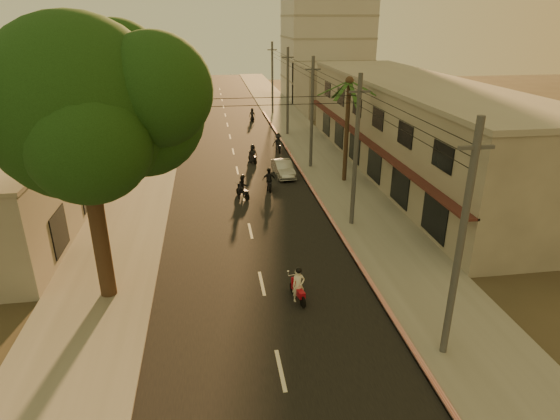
% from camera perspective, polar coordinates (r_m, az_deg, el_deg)
% --- Properties ---
extents(ground, '(160.00, 160.00, 0.00)m').
position_cam_1_polar(ground, '(20.94, -1.60, -11.78)').
color(ground, '#383023').
rests_on(ground, ground).
extents(road, '(10.00, 140.00, 0.02)m').
position_cam_1_polar(road, '(39.06, -5.23, 4.83)').
color(road, black).
rests_on(road, ground).
extents(sidewalk_right, '(5.00, 140.00, 0.12)m').
position_cam_1_polar(sidewalk_right, '(40.14, 5.56, 5.37)').
color(sidewalk_right, slate).
rests_on(sidewalk_right, ground).
extents(sidewalk_left, '(5.00, 140.00, 0.12)m').
position_cam_1_polar(sidewalk_left, '(39.38, -16.21, 4.23)').
color(sidewalk_left, slate).
rests_on(sidewalk_left, ground).
extents(curb_stripe, '(0.20, 60.00, 0.20)m').
position_cam_1_polar(curb_stripe, '(34.98, 3.68, 2.90)').
color(curb_stripe, '#B51613').
rests_on(curb_stripe, ground).
extents(shophouse_row, '(8.80, 34.20, 7.30)m').
position_cam_1_polar(shophouse_row, '(39.49, 15.73, 9.75)').
color(shophouse_row, gray).
rests_on(shophouse_row, ground).
extents(left_building, '(8.20, 24.20, 5.20)m').
position_cam_1_polar(left_building, '(34.65, -28.49, 4.34)').
color(left_building, gray).
rests_on(left_building, ground).
extents(distant_tower, '(12.10, 12.10, 28.00)m').
position_cam_1_polar(distant_tower, '(75.41, 5.77, 24.04)').
color(distant_tower, '#B7B5B2').
rests_on(distant_tower, ground).
extents(broadleaf_tree, '(9.60, 8.70, 12.10)m').
position_cam_1_polar(broadleaf_tree, '(20.15, -22.09, 11.43)').
color(broadleaf_tree, black).
rests_on(broadleaf_tree, ground).
extents(palm_tree, '(5.00, 5.00, 8.20)m').
position_cam_1_polar(palm_tree, '(34.98, 8.43, 14.62)').
color(palm_tree, black).
rests_on(palm_tree, ground).
extents(utility_poles, '(1.20, 48.26, 9.00)m').
position_cam_1_polar(utility_poles, '(38.45, 3.98, 14.57)').
color(utility_poles, '#38383A').
rests_on(utility_poles, ground).
extents(filler_right, '(8.00, 14.00, 6.00)m').
position_cam_1_polar(filler_right, '(64.82, 6.02, 14.55)').
color(filler_right, gray).
rests_on(filler_right, ground).
extents(filler_left_near, '(8.00, 14.00, 4.40)m').
position_cam_1_polar(filler_left_near, '(53.45, -21.75, 10.57)').
color(filler_left_near, gray).
rests_on(filler_left_near, ground).
extents(filler_left_far, '(8.00, 14.00, 7.00)m').
position_cam_1_polar(filler_left_far, '(70.71, -18.88, 14.58)').
color(filler_left_far, gray).
rests_on(filler_left_far, ground).
extents(scooter_red, '(0.80, 1.72, 1.70)m').
position_cam_1_polar(scooter_red, '(20.99, 2.23, -9.24)').
color(scooter_red, black).
rests_on(scooter_red, ground).
extents(scooter_mid_a, '(1.27, 1.63, 1.73)m').
position_cam_1_polar(scooter_mid_a, '(32.70, -4.54, 2.75)').
color(scooter_mid_a, black).
rests_on(scooter_mid_a, ground).
extents(scooter_mid_b, '(0.97, 1.74, 1.71)m').
position_cam_1_polar(scooter_mid_b, '(34.17, -1.36, 3.65)').
color(scooter_mid_b, black).
rests_on(scooter_mid_b, ground).
extents(scooter_far_a, '(1.06, 1.65, 1.67)m').
position_cam_1_polar(scooter_far_a, '(40.86, -3.35, 6.78)').
color(scooter_far_a, black).
rests_on(scooter_far_a, ground).
extents(scooter_far_b, '(1.16, 1.85, 1.82)m').
position_cam_1_polar(scooter_far_b, '(44.26, -0.22, 8.13)').
color(scooter_far_b, black).
rests_on(scooter_far_b, ground).
extents(parked_car, '(1.77, 3.93, 1.24)m').
position_cam_1_polar(parked_car, '(37.39, 0.40, 5.09)').
color(parked_car, '#9D9FA4').
rests_on(parked_car, ground).
extents(scooter_far_c, '(0.79, 1.61, 1.58)m').
position_cam_1_polar(scooter_far_c, '(58.24, -3.41, 11.46)').
color(scooter_far_c, black).
rests_on(scooter_far_c, ground).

